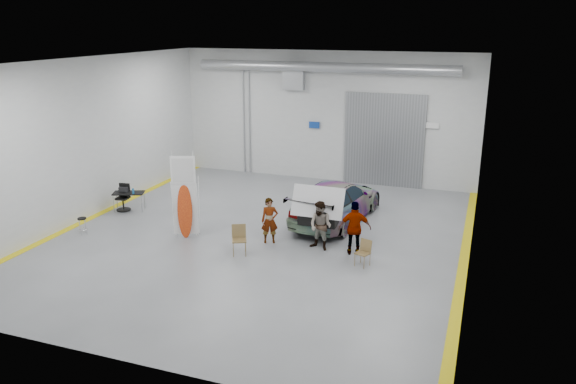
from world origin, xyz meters
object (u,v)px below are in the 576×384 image
(sedan_car, at_px, (336,201))
(person_c, at_px, (355,228))
(office_chair, at_px, (124,199))
(person_a, at_px, (270,221))
(shop_stool, at_px, (83,226))
(surfboard_display, at_px, (182,203))
(folding_chair_far, at_px, (362,258))
(work_table, at_px, (127,192))
(person_b, at_px, (321,226))
(folding_chair_near, at_px, (239,246))

(sedan_car, height_order, person_c, person_c)
(office_chair, bearing_deg, sedan_car, 3.58)
(sedan_car, relative_size, person_c, 2.95)
(person_a, xyz_separation_m, shop_stool, (-6.49, -1.55, -0.48))
(shop_stool, relative_size, office_chair, 0.59)
(person_c, height_order, shop_stool, person_c)
(person_c, height_order, surfboard_display, surfboard_display)
(person_c, distance_m, folding_chair_far, 1.14)
(person_c, relative_size, work_table, 1.34)
(sedan_car, bearing_deg, person_b, 102.17)
(shop_stool, bearing_deg, folding_chair_near, 2.52)
(surfboard_display, distance_m, office_chair, 4.18)
(sedan_car, xyz_separation_m, work_table, (-8.10, -1.67, -0.01))
(surfboard_display, relative_size, work_table, 2.32)
(person_c, bearing_deg, office_chair, -23.49)
(sedan_car, distance_m, person_a, 3.30)
(folding_chair_near, distance_m, office_chair, 6.68)
(person_a, xyz_separation_m, person_c, (2.94, 0.00, 0.10))
(work_table, bearing_deg, sedan_car, 11.64)
(person_a, relative_size, office_chair, 1.49)
(shop_stool, distance_m, office_chair, 2.79)
(person_a, relative_size, surfboard_display, 0.51)
(sedan_car, height_order, surfboard_display, surfboard_display)
(person_c, xyz_separation_m, surfboard_display, (-5.96, -0.53, 0.35))
(folding_chair_near, relative_size, office_chair, 0.91)
(work_table, bearing_deg, surfboard_display, -26.87)
(person_b, relative_size, work_table, 1.24)
(sedan_car, distance_m, folding_chair_far, 4.23)
(shop_stool, bearing_deg, work_table, 91.64)
(shop_stool, distance_m, work_table, 2.85)
(surfboard_display, xyz_separation_m, folding_chair_far, (6.42, -0.30, -0.99))
(folding_chair_far, relative_size, shop_stool, 1.33)
(folding_chair_near, bearing_deg, office_chair, 131.94)
(person_b, height_order, folding_chair_near, person_b)
(person_b, height_order, office_chair, person_b)
(office_chair, bearing_deg, work_table, 4.32)
(folding_chair_near, xyz_separation_m, shop_stool, (-5.95, -0.26, 0.01))
(sedan_car, height_order, person_a, person_a)
(sedan_car, relative_size, office_chair, 4.99)
(sedan_car, distance_m, office_chair, 8.44)
(person_c, xyz_separation_m, work_table, (-9.50, 1.26, -0.14))
(person_c, bearing_deg, work_table, -23.82)
(surfboard_display, height_order, work_table, surfboard_display)
(person_a, bearing_deg, folding_chair_near, -138.00)
(person_b, bearing_deg, work_table, -173.88)
(person_b, relative_size, folding_chair_far, 2.00)
(person_a, height_order, work_table, person_a)
(sedan_car, xyz_separation_m, office_chair, (-8.26, -1.70, -0.30))
(work_table, bearing_deg, person_a, -10.88)
(person_c, relative_size, folding_chair_near, 1.85)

